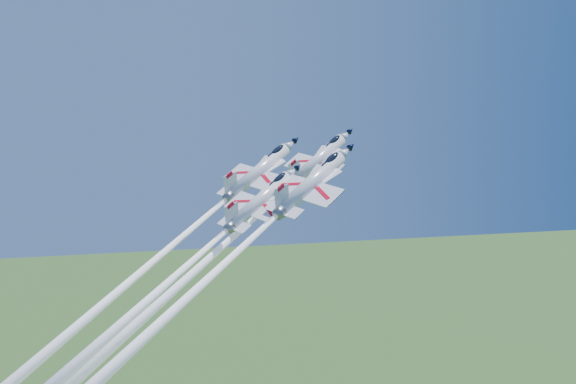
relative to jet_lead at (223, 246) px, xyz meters
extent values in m
cylinder|color=silver|center=(16.30, 11.08, 10.22)|extent=(6.63, 6.58, 11.90)
cone|color=silver|center=(21.63, 14.71, 13.57)|extent=(3.32, 3.27, 3.04)
cone|color=black|center=(22.87, 15.55, 14.34)|extent=(1.67, 1.65, 1.52)
cone|color=slate|center=(11.38, 7.74, 7.14)|extent=(2.95, 2.90, 2.04)
ellipsoid|color=black|center=(19.51, 13.20, 13.02)|extent=(3.17, 2.71, 2.31)
cube|color=black|center=(18.30, 12.35, 12.54)|extent=(1.04, 0.81, 0.80)
cube|color=silver|center=(15.48, 10.56, 9.43)|extent=(8.85, 10.02, 2.70)
cube|color=silver|center=(17.33, 13.35, 11.22)|extent=(3.22, 2.73, 1.70)
cube|color=silver|center=(18.85, 11.30, 11.03)|extent=(3.22, 2.73, 1.70)
cube|color=silver|center=(12.13, 8.26, 7.49)|extent=(4.74, 5.43, 1.41)
cube|color=silver|center=(11.80, 7.85, 9.13)|extent=(2.90, 2.35, 3.85)
cube|color=red|center=(11.57, 7.55, 10.49)|extent=(1.20, 0.95, 1.08)
cube|color=black|center=(16.61, 11.40, 9.39)|extent=(7.88, 5.60, 4.86)
sphere|color=white|center=(11.19, 7.61, 7.02)|extent=(1.15, 1.13, 0.99)
cone|color=white|center=(-7.16, -4.87, -4.50)|extent=(19.10, 19.06, 45.57)
cylinder|color=silver|center=(7.04, 14.56, 7.99)|extent=(7.27, 7.22, 13.05)
cone|color=silver|center=(12.89, 18.54, 11.66)|extent=(3.64, 3.59, 3.33)
cone|color=black|center=(14.25, 19.46, 12.51)|extent=(1.84, 1.81, 1.67)
cone|color=slate|center=(1.65, 10.90, 4.60)|extent=(3.24, 3.18, 2.24)
ellipsoid|color=black|center=(10.57, 16.88, 11.06)|extent=(3.47, 2.97, 2.54)
cube|color=black|center=(9.24, 15.95, 10.53)|extent=(1.14, 0.89, 0.88)
cube|color=silver|center=(6.15, 13.98, 7.12)|extent=(9.70, 10.98, 2.96)
cube|color=silver|center=(8.18, 17.05, 9.09)|extent=(3.54, 3.00, 1.87)
cube|color=silver|center=(9.84, 14.80, 8.87)|extent=(3.54, 3.00, 1.87)
cube|color=silver|center=(2.47, 11.46, 4.99)|extent=(5.20, 5.95, 1.55)
cube|color=silver|center=(2.11, 11.02, 6.79)|extent=(3.18, 2.58, 4.23)
cube|color=red|center=(1.85, 10.69, 8.28)|extent=(1.31, 1.04, 1.18)
cube|color=black|center=(7.38, 14.90, 7.07)|extent=(8.64, 6.14, 5.33)
sphere|color=white|center=(1.45, 10.76, 4.47)|extent=(1.26, 1.24, 1.08)
cone|color=white|center=(-20.42, -4.11, -9.25)|extent=(22.50, 22.46, 54.16)
cylinder|color=silver|center=(12.82, -0.67, 8.93)|extent=(7.21, 7.15, 12.92)
cone|color=silver|center=(18.61, 3.27, 12.57)|extent=(3.61, 3.55, 3.30)
cone|color=black|center=(19.96, 4.18, 13.41)|extent=(1.82, 1.79, 1.65)
cone|color=slate|center=(7.48, -4.30, 5.58)|extent=(3.21, 3.15, 2.22)
ellipsoid|color=black|center=(16.32, 1.62, 11.98)|extent=(3.44, 2.95, 2.51)
cube|color=black|center=(15.00, 0.70, 11.45)|extent=(1.13, 0.88, 0.87)
cube|color=silver|center=(11.94, -1.24, 8.07)|extent=(9.61, 10.88, 2.93)
cube|color=silver|center=(13.95, 1.79, 10.02)|extent=(3.50, 2.97, 1.85)
cube|color=silver|center=(15.60, -0.43, 9.81)|extent=(3.50, 2.97, 1.85)
cube|color=silver|center=(8.29, -3.74, 5.97)|extent=(5.15, 5.90, 1.54)
cube|color=silver|center=(7.93, -4.18, 7.74)|extent=(3.15, 2.56, 4.19)
cube|color=red|center=(7.68, -4.51, 9.22)|extent=(1.30, 1.03, 1.17)
cube|color=black|center=(13.16, -0.33, 8.03)|extent=(8.56, 6.08, 5.28)
sphere|color=white|center=(7.28, -4.44, 5.45)|extent=(1.25, 1.23, 1.07)
cone|color=white|center=(-11.13, -16.96, -6.11)|extent=(19.37, 19.33, 45.83)
cylinder|color=silver|center=(5.58, 1.02, 6.24)|extent=(6.51, 6.46, 11.67)
cone|color=silver|center=(10.81, 4.58, 9.53)|extent=(3.26, 3.21, 2.98)
cone|color=black|center=(12.02, 5.40, 10.29)|extent=(1.64, 1.62, 1.49)
cone|color=slate|center=(0.75, -2.26, 3.22)|extent=(2.90, 2.84, 2.00)
ellipsoid|color=black|center=(8.73, 3.09, 8.99)|extent=(3.11, 2.66, 2.27)
cube|color=black|center=(7.54, 2.26, 8.52)|extent=(1.02, 0.80, 0.79)
cube|color=silver|center=(4.77, 0.50, 5.47)|extent=(8.68, 9.83, 2.65)
cube|color=silver|center=(6.59, 3.24, 7.23)|extent=(3.16, 2.68, 1.67)
cube|color=silver|center=(8.08, 1.23, 7.03)|extent=(3.16, 2.68, 1.67)
cube|color=silver|center=(1.48, -1.75, 3.57)|extent=(4.65, 5.33, 1.39)
cube|color=silver|center=(1.16, -2.15, 5.17)|extent=(2.85, 2.31, 3.78)
cube|color=red|center=(0.93, -2.45, 6.51)|extent=(1.17, 0.93, 1.06)
cube|color=black|center=(5.88, 1.32, 5.43)|extent=(7.73, 5.49, 4.77)
sphere|color=white|center=(0.57, -2.39, 3.10)|extent=(1.13, 1.11, 0.97)
cone|color=white|center=(-12.40, -11.20, -5.04)|extent=(14.20, 14.16, 32.56)
camera|label=1|loc=(-5.55, -88.96, 27.54)|focal=40.00mm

